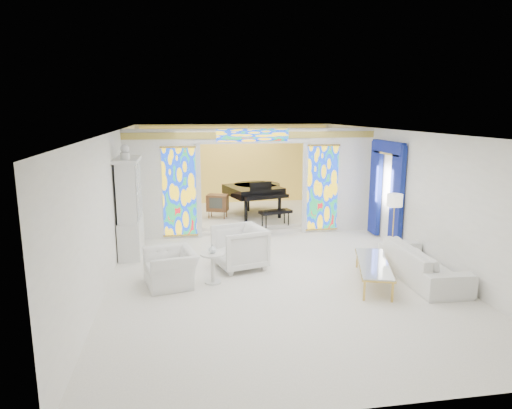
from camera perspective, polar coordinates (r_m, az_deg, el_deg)
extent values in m
plane|color=white|center=(11.27, 1.12, -6.32)|extent=(12.00, 12.00, 0.00)
cube|color=white|center=(10.73, 1.18, 9.11)|extent=(7.00, 12.00, 0.02)
cube|color=white|center=(16.77, -2.61, 4.86)|extent=(7.00, 0.02, 3.00)
cube|color=white|center=(5.32, 13.21, -10.42)|extent=(7.00, 0.02, 3.00)
cube|color=white|center=(10.83, -17.38, 0.60)|extent=(0.02, 12.00, 3.00)
cube|color=white|center=(12.03, 17.77, 1.64)|extent=(0.02, 12.00, 3.00)
cube|color=white|center=(12.70, -11.70, 2.46)|extent=(2.00, 0.18, 3.00)
cube|color=white|center=(13.45, 10.11, 3.02)|extent=(2.00, 0.18, 3.00)
cube|color=white|center=(12.71, -0.49, 8.60)|extent=(3.00, 0.18, 0.40)
cube|color=silver|center=(12.63, -7.15, 1.64)|extent=(0.12, 0.06, 2.60)
cube|color=silver|center=(13.09, 6.09, 2.01)|extent=(0.12, 0.06, 2.60)
cube|color=silver|center=(12.62, -0.42, 7.89)|extent=(3.24, 0.06, 0.12)
cube|color=gold|center=(12.61, -0.42, 8.66)|extent=(7.00, 0.05, 0.18)
cube|color=gold|center=(12.62, -9.55, 1.55)|extent=(0.90, 0.04, 2.40)
cube|color=gold|center=(13.23, 8.32, 2.06)|extent=(0.90, 0.04, 2.40)
cube|color=gold|center=(12.60, -0.41, 8.66)|extent=(2.00, 0.04, 0.34)
cube|color=white|center=(15.15, -1.70, -1.28)|extent=(6.80, 3.80, 0.18)
cube|color=#F6DD55|center=(16.65, -2.56, 4.81)|extent=(6.70, 0.10, 2.90)
cylinder|color=gold|center=(14.73, -0.93, 8.04)|extent=(0.48, 0.48, 0.30)
cube|color=navy|center=(12.06, 17.20, 0.97)|extent=(0.12, 0.55, 2.60)
cube|color=navy|center=(13.21, 14.71, 2.00)|extent=(0.12, 0.55, 2.60)
cube|color=navy|center=(12.49, 16.20, 6.94)|extent=(0.14, 1.70, 0.30)
cube|color=#E1C24F|center=(12.50, 16.16, 6.16)|extent=(0.12, 1.50, 0.06)
cube|color=silver|center=(11.61, -15.30, -3.88)|extent=(0.50, 1.40, 0.90)
cube|color=silver|center=(11.36, -15.61, 1.72)|extent=(0.44, 1.30, 1.40)
cube|color=silver|center=(11.34, -14.46, 1.76)|extent=(0.01, 1.20, 1.30)
cube|color=silver|center=(11.27, -15.82, 5.43)|extent=(0.56, 1.46, 0.08)
cylinder|color=silver|center=(10.91, -16.05, 5.86)|extent=(0.22, 0.22, 0.16)
sphere|color=silver|center=(10.89, -16.09, 6.69)|extent=(0.20, 0.20, 0.20)
imported|color=white|center=(9.47, -10.60, -7.79)|extent=(1.17, 1.27, 0.71)
imported|color=white|center=(10.24, -2.09, -5.38)|extent=(1.29, 1.26, 0.96)
imported|color=silver|center=(10.21, 20.08, -6.88)|extent=(1.02, 2.46, 0.71)
cylinder|color=silver|center=(9.36, -5.44, -6.16)|extent=(0.59, 0.59, 0.04)
cylinder|color=silver|center=(9.46, -5.41, -7.95)|extent=(0.10, 0.10, 0.60)
cylinder|color=silver|center=(9.56, -5.37, -9.61)|extent=(0.39, 0.39, 0.03)
imported|color=white|center=(9.33, -5.46, -5.53)|extent=(0.20, 0.20, 0.17)
cube|color=silver|center=(9.66, 14.48, -7.14)|extent=(1.15, 2.04, 0.04)
cube|color=gold|center=(9.67, 14.47, -7.26)|extent=(1.19, 2.08, 0.03)
cube|color=gold|center=(8.84, 13.38, -10.40)|extent=(0.05, 0.05, 0.40)
cube|color=gold|center=(8.91, 16.69, -10.42)|extent=(0.05, 0.05, 0.40)
cube|color=gold|center=(10.59, 12.52, -6.65)|extent=(0.05, 0.05, 0.40)
cube|color=gold|center=(10.64, 15.26, -6.70)|extent=(0.05, 0.05, 0.40)
cylinder|color=gold|center=(11.74, 16.57, -5.99)|extent=(0.34, 0.34, 0.03)
cylinder|color=gold|center=(11.56, 16.76, -2.77)|extent=(0.04, 0.04, 1.39)
cylinder|color=white|center=(11.42, 16.96, 0.52)|extent=(0.48, 0.48, 0.30)
cube|color=black|center=(14.55, -0.38, 1.74)|extent=(1.89, 1.97, 0.29)
cylinder|color=black|center=(15.01, 0.13, 2.04)|extent=(1.85, 1.85, 0.29)
cube|color=black|center=(13.72, 1.26, 0.96)|extent=(1.44, 0.68, 0.10)
cube|color=silver|center=(13.65, 1.42, 0.99)|extent=(1.28, 0.45, 0.03)
cube|color=black|center=(14.00, 0.60, 2.30)|extent=(0.71, 0.23, 0.26)
cube|color=black|center=(13.24, 2.45, -0.92)|extent=(1.00, 0.61, 0.08)
cylinder|color=black|center=(13.76, -1.28, -0.84)|extent=(0.13, 0.13, 0.65)
cylinder|color=black|center=(14.25, 2.95, -0.41)|extent=(0.13, 0.13, 0.65)
cylinder|color=black|center=(15.24, -1.00, 0.39)|extent=(0.13, 0.13, 0.65)
cube|color=brown|center=(14.27, -4.83, 0.22)|extent=(0.74, 0.61, 0.51)
cube|color=#333836|center=(14.06, -5.04, 0.17)|extent=(0.39, 0.15, 0.33)
cone|color=brown|center=(14.26, -5.91, -1.32)|extent=(0.05, 0.05, 0.22)
cone|color=brown|center=(14.14, -3.99, -1.39)|extent=(0.05, 0.05, 0.22)
cone|color=brown|center=(14.55, -5.60, -1.05)|extent=(0.05, 0.05, 0.22)
cone|color=brown|center=(14.43, -3.71, -1.12)|extent=(0.05, 0.05, 0.22)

